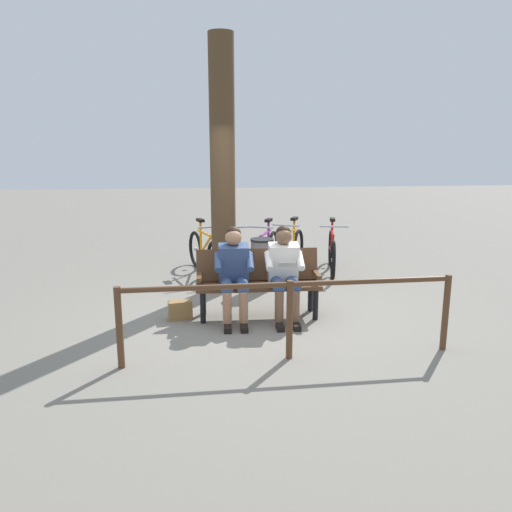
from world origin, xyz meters
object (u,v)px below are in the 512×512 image
object	(u,v)px
handbag	(180,310)
bicycle_silver	(332,252)
litter_bin	(262,264)
bicycle_blue	(231,253)
bicycle_black	(291,251)
bench	(258,278)
bicycle_red	(266,253)
person_companion	(234,270)
bicycle_purple	(204,253)
tree_trunk	(223,167)
person_reading	(284,269)

from	to	relation	value
handbag	bicycle_silver	distance (m)	3.38
litter_bin	bicycle_blue	xyz separation A→B (m)	(0.41, -1.05, -0.04)
bicycle_black	bench	bearing A→B (deg)	4.41
bench	handbag	xyz separation A→B (m)	(1.02, 0.06, -0.39)
handbag	bicycle_red	bearing A→B (deg)	-122.21
person_companion	bicycle_purple	bearing A→B (deg)	-80.36
bicycle_silver	bicycle_purple	xyz separation A→B (m)	(2.23, -0.17, 0.00)
tree_trunk	bicycle_red	distance (m)	1.91
person_reading	bicycle_black	size ratio (longest dim) A/B	0.78
litter_bin	person_reading	bearing A→B (deg)	95.00
bench	bicycle_purple	xyz separation A→B (m)	(0.68, -2.29, -0.15)
litter_bin	bench	bearing A→B (deg)	80.51
litter_bin	bicycle_silver	bearing A→B (deg)	-145.42
bicycle_black	bicycle_purple	size ratio (longest dim) A/B	0.96
person_reading	bicycle_black	xyz separation A→B (m)	(-0.55, -2.47, -0.31)
handbag	bicycle_blue	bearing A→B (deg)	-109.42
person_reading	litter_bin	size ratio (longest dim) A/B	1.50
bench	person_reading	bearing A→B (deg)	152.82
handbag	tree_trunk	bearing A→B (deg)	-114.96
person_companion	bicycle_red	size ratio (longest dim) A/B	0.76
tree_trunk	person_companion	bearing A→B (deg)	92.31
litter_bin	bicycle_purple	size ratio (longest dim) A/B	0.50
bicycle_red	bicycle_blue	xyz separation A→B (m)	(0.60, -0.06, 0.00)
litter_bin	bicycle_silver	xyz separation A→B (m)	(-1.36, -0.93, -0.04)
bicycle_silver	bench	bearing A→B (deg)	-23.71
bicycle_silver	person_reading	bearing A→B (deg)	-15.83
bicycle_silver	bicycle_purple	size ratio (longest dim) A/B	1.02
bench	person_reading	xyz separation A→B (m)	(-0.32, 0.17, 0.16)
bicycle_purple	bicycle_black	bearing A→B (deg)	71.93
bench	bicycle_purple	distance (m)	2.40
handbag	tree_trunk	world-z (taller)	tree_trunk
person_companion	bicycle_purple	size ratio (longest dim) A/B	0.74
handbag	litter_bin	world-z (taller)	litter_bin
bicycle_silver	bicycle_black	bearing A→B (deg)	-92.18
handbag	bicycle_black	world-z (taller)	bicycle_black
handbag	bicycle_red	xyz separation A→B (m)	(-1.40, -2.23, 0.24)
bench	bicycle_silver	world-z (taller)	bicycle_silver
bicycle_blue	bicycle_silver	bearing A→B (deg)	82.98
bicycle_red	bicycle_blue	world-z (taller)	same
bench	person_companion	distance (m)	0.39
bicycle_red	bicycle_purple	bearing A→B (deg)	-73.74
person_companion	litter_bin	xyz separation A→B (m)	(-0.52, -1.34, -0.26)
handbag	bicycle_purple	bearing A→B (deg)	-98.23
bench	bicycle_purple	world-z (taller)	bicycle_purple
bicycle_black	person_companion	bearing A→B (deg)	-0.81
bench	litter_bin	distance (m)	1.20
litter_bin	bicycle_silver	distance (m)	1.65
litter_bin	bicycle_blue	bearing A→B (deg)	-68.66
bench	person_reading	size ratio (longest dim) A/B	1.34
bicycle_black	bicycle_red	bearing A→B (deg)	-49.85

